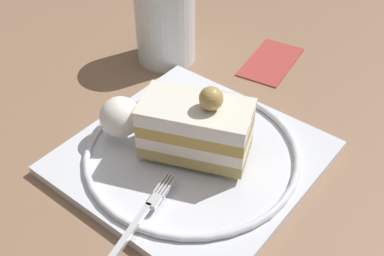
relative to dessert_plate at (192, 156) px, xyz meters
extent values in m
plane|color=#8C6A50|center=(-0.02, -0.03, -0.01)|extent=(2.40, 2.40, 0.00)
cube|color=white|center=(0.00, 0.00, 0.00)|extent=(0.25, 0.25, 0.01)
torus|color=white|center=(0.00, 0.00, 0.01)|extent=(0.23, 0.23, 0.01)
cube|color=tan|center=(0.00, 0.00, 0.02)|extent=(0.09, 0.12, 0.01)
cube|color=white|center=(0.00, 0.00, 0.03)|extent=(0.09, 0.12, 0.01)
cube|color=tan|center=(0.00, 0.00, 0.05)|extent=(0.09, 0.12, 0.01)
cube|color=white|center=(0.00, 0.00, 0.06)|extent=(0.09, 0.12, 0.01)
cube|color=white|center=(0.00, 0.00, 0.07)|extent=(0.10, 0.13, 0.00)
sphere|color=tan|center=(0.01, -0.02, 0.08)|extent=(0.02, 0.02, 0.02)
ellipsoid|color=white|center=(-0.03, 0.08, 0.03)|extent=(0.05, 0.05, 0.04)
cube|color=silver|center=(-0.13, -0.03, 0.01)|extent=(0.09, 0.03, 0.00)
cube|color=silver|center=(-0.08, -0.02, 0.01)|extent=(0.02, 0.01, 0.00)
cube|color=silver|center=(-0.06, -0.02, 0.01)|extent=(0.03, 0.01, 0.00)
cube|color=silver|center=(-0.06, -0.01, 0.01)|extent=(0.03, 0.01, 0.00)
cube|color=silver|center=(-0.06, -0.01, 0.01)|extent=(0.03, 0.01, 0.00)
cube|color=silver|center=(-0.06, -0.01, 0.01)|extent=(0.03, 0.01, 0.00)
cylinder|color=silver|center=(0.14, 0.16, 0.05)|extent=(0.08, 0.08, 0.11)
cylinder|color=orange|center=(0.14, 0.16, 0.02)|extent=(0.07, 0.07, 0.05)
cube|color=#A83B35|center=(0.22, 0.03, -0.01)|extent=(0.12, 0.07, 0.00)
camera|label=1|loc=(-0.29, -0.23, 0.37)|focal=45.27mm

